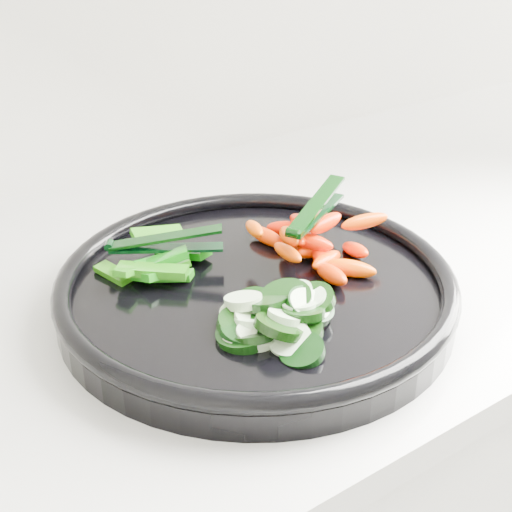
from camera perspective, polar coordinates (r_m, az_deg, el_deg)
veggie_tray at (r=0.67m, az=0.00°, el=-2.60°), size 0.42×0.42×0.04m
cucumber_pile at (r=0.60m, az=1.49°, el=-5.06°), size 0.13×0.13×0.04m
carrot_pile at (r=0.71m, az=4.59°, el=1.03°), size 0.14×0.15×0.05m
pepper_pile at (r=0.69m, az=-8.01°, el=-0.57°), size 0.11×0.11×0.04m
tong_carrot at (r=0.70m, az=4.73°, el=3.64°), size 0.11×0.07×0.02m
tong_pepper at (r=0.69m, az=-7.51°, el=1.05°), size 0.10×0.07×0.02m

